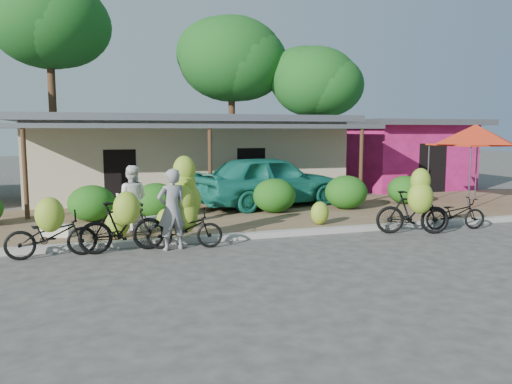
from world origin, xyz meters
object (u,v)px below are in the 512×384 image
at_px(bike_far_left, 51,232).
at_px(bike_far_right, 455,214).
at_px(sack_far, 58,230).
at_px(teal_van, 269,180).
at_px(tree_far_center, 44,20).
at_px(red_canopy, 475,135).
at_px(bike_left, 123,224).
at_px(vendor, 172,210).
at_px(sack_near, 146,223).
at_px(tree_center_right, 227,57).
at_px(bike_right, 415,207).
at_px(bystander, 132,199).
at_px(tree_near_right, 311,80).
at_px(bike_center, 184,211).

distance_m(bike_far_left, bike_far_right, 10.49).
height_order(sack_far, teal_van, teal_van).
relative_size(tree_far_center, red_canopy, 2.87).
xyz_separation_m(bike_left, teal_van, (5.18, 4.96, 0.37)).
bearing_deg(sack_far, bike_far_left, -89.87).
bearing_deg(vendor, red_canopy, -175.65).
relative_size(bike_far_left, sack_near, 2.27).
xyz_separation_m(bike_far_right, teal_van, (-3.81, 4.96, 0.58)).
height_order(tree_center_right, bike_far_left, tree_center_right).
height_order(tree_far_center, bike_left, tree_far_center).
xyz_separation_m(bike_left, bike_right, (7.42, -0.32, 0.10)).
relative_size(sack_far, teal_van, 0.14).
bearing_deg(bystander, vendor, 129.80).
bearing_deg(bike_right, bike_far_left, 107.85).
bearing_deg(sack_far, tree_far_center, 95.05).
bearing_deg(tree_near_right, bystander, -131.44).
distance_m(bystander, teal_van, 5.78).
height_order(bike_left, sack_far, bike_left).
bearing_deg(bike_right, bike_left, 107.14).
xyz_separation_m(tree_near_right, sack_far, (-11.86, -11.40, -5.14)).
distance_m(bike_far_right, teal_van, 6.28).
bearing_deg(bystander, bike_far_left, 63.17).
bearing_deg(teal_van, sack_near, 108.08).
xyz_separation_m(bike_far_left, sack_far, (-0.00, 1.85, -0.31)).
xyz_separation_m(sack_near, bystander, (-0.37, -0.25, 0.72)).
height_order(bike_far_left, sack_near, bike_far_left).
distance_m(red_canopy, teal_van, 7.60).
bearing_deg(sack_far, teal_van, 25.26).
xyz_separation_m(tree_far_center, bike_center, (4.09, -14.40, -7.11)).
relative_size(vendor, teal_van, 0.36).
distance_m(tree_far_center, vendor, 16.74).
height_order(tree_near_right, red_canopy, tree_near_right).
bearing_deg(sack_far, bystander, 0.96).
xyz_separation_m(sack_far, teal_van, (6.69, 3.15, 0.76)).
bearing_deg(bike_far_right, tree_far_center, 50.10).
bearing_deg(tree_center_right, bike_right, -86.07).
xyz_separation_m(tree_far_center, sack_near, (3.33, -12.62, -7.68)).
xyz_separation_m(vendor, teal_van, (4.08, 4.99, 0.08)).
relative_size(tree_far_center, bike_left, 5.06).
bearing_deg(vendor, tree_far_center, -87.80).
bearing_deg(red_canopy, tree_center_right, 117.01).
bearing_deg(bystander, bike_far_right, -174.81).
relative_size(tree_far_center, bike_right, 5.01).
distance_m(tree_far_center, sack_near, 15.14).
height_order(sack_far, bystander, bystander).
height_order(tree_near_right, bystander, tree_near_right).
bearing_deg(teal_van, bike_right, -171.52).
bearing_deg(vendor, bystander, -79.41).
distance_m(bike_far_left, bike_center, 2.98).
distance_m(tree_far_center, red_canopy, 19.63).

